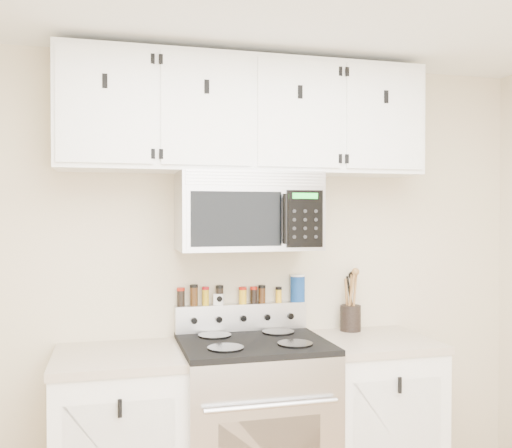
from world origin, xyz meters
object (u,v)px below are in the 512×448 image
(microwave, at_px, (248,211))
(salt_canister, at_px, (298,288))
(utensil_crock, at_px, (351,316))
(range, at_px, (253,428))

(microwave, height_order, salt_canister, microwave)
(utensil_crock, distance_m, salt_canister, 0.36)
(salt_canister, bearing_deg, microwave, -155.39)
(microwave, relative_size, salt_canister, 4.77)
(utensil_crock, bearing_deg, microwave, -170.84)
(utensil_crock, bearing_deg, range, -160.46)
(range, distance_m, salt_canister, 0.82)
(range, relative_size, utensil_crock, 3.09)
(microwave, bearing_deg, salt_canister, 24.61)
(utensil_crock, bearing_deg, salt_canister, 170.95)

